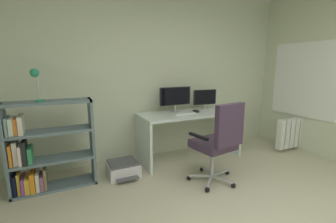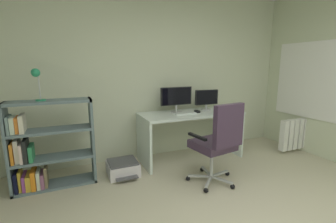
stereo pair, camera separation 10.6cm
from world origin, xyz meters
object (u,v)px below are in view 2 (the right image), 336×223
(monitor_secondary, at_px, (207,98))
(keyboard, at_px, (185,113))
(radiator, at_px, (299,133))
(bookshelf, at_px, (43,150))
(desk_lamp, at_px, (37,78))
(printer, at_px, (123,168))
(computer_mouse, at_px, (197,111))
(monitor_main, at_px, (176,97))
(desk, at_px, (191,124))
(office_chair, at_px, (218,140))

(monitor_secondary, bearing_deg, keyboard, -160.75)
(radiator, bearing_deg, keyboard, 168.62)
(bookshelf, relative_size, desk_lamp, 2.92)
(bookshelf, bearing_deg, desk_lamp, 3.02)
(monitor_secondary, height_order, printer, monitor_secondary)
(computer_mouse, distance_m, bookshelf, 2.20)
(printer, bearing_deg, radiator, -6.01)
(printer, bearing_deg, bookshelf, 177.33)
(monitor_main, distance_m, desk_lamp, 1.92)
(desk, height_order, radiator, desk)
(desk, relative_size, bookshelf, 1.48)
(keyboard, distance_m, radiator, 2.12)
(desk, xyz_separation_m, desk_lamp, (-2.08, -0.12, 0.78))
(desk_lamp, distance_m, printer, 1.56)
(computer_mouse, relative_size, bookshelf, 0.09)
(desk, bearing_deg, monitor_secondary, 16.05)
(bookshelf, xyz_separation_m, desk_lamp, (0.01, 0.00, 0.86))
(desk_lamp, relative_size, radiator, 0.46)
(office_chair, bearing_deg, desk_lamp, 157.98)
(monitor_secondary, distance_m, office_chair, 1.17)
(office_chair, relative_size, desk_lamp, 2.85)
(desk, bearing_deg, bookshelf, -176.81)
(computer_mouse, bearing_deg, bookshelf, -178.40)
(monitor_secondary, relative_size, computer_mouse, 4.08)
(monitor_main, xyz_separation_m, bookshelf, (-1.89, -0.22, -0.51))
(keyboard, height_order, computer_mouse, computer_mouse)
(desk_lamp, relative_size, printer, 0.79)
(desk, xyz_separation_m, monitor_main, (-0.21, 0.10, 0.43))
(computer_mouse, xyz_separation_m, office_chair, (-0.21, -0.87, -0.19))
(desk, relative_size, computer_mouse, 16.09)
(computer_mouse, xyz_separation_m, printer, (-1.23, -0.12, -0.68))
(office_chair, relative_size, printer, 2.24)
(monitor_main, height_order, desk_lamp, desk_lamp)
(desk, bearing_deg, keyboard, -153.53)
(monitor_main, bearing_deg, keyboard, -68.86)
(computer_mouse, bearing_deg, office_chair, -103.87)
(monitor_main, height_order, monitor_secondary, monitor_main)
(monitor_secondary, bearing_deg, radiator, -20.63)
(monitor_secondary, height_order, keyboard, monitor_secondary)
(desk, xyz_separation_m, radiator, (1.89, -0.48, -0.24))
(monitor_secondary, bearing_deg, monitor_main, -179.99)
(monitor_main, relative_size, computer_mouse, 5.19)
(monitor_secondary, bearing_deg, desk_lamp, -174.92)
(desk, bearing_deg, desk_lamp, -176.81)
(computer_mouse, distance_m, office_chair, 0.91)
(computer_mouse, bearing_deg, desk, 153.43)
(bookshelf, bearing_deg, printer, -2.67)
(keyboard, distance_m, computer_mouse, 0.23)
(keyboard, xyz_separation_m, printer, (-1.00, -0.09, -0.67))
(monitor_main, distance_m, keyboard, 0.29)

